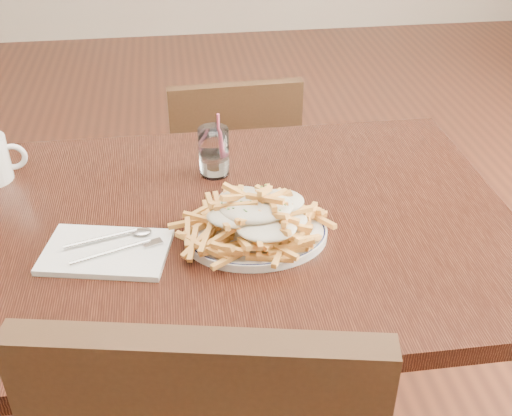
{
  "coord_description": "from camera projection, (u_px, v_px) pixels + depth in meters",
  "views": [
    {
      "loc": [
        -0.06,
        -1.06,
        1.47
      ],
      "look_at": [
        0.07,
        -0.07,
        0.82
      ],
      "focal_mm": 45.0,
      "sensor_mm": 36.0,
      "label": 1
    }
  ],
  "objects": [
    {
      "name": "table",
      "position": [
        217.0,
        252.0,
        1.32
      ],
      "size": [
        1.2,
        0.8,
        0.75
      ],
      "color": "black",
      "rests_on": "ground"
    },
    {
      "name": "water_glass",
      "position": [
        214.0,
        154.0,
        1.41
      ],
      "size": [
        0.07,
        0.07,
        0.15
      ],
      "color": "white",
      "rests_on": "table"
    },
    {
      "name": "cutlery",
      "position": [
        106.0,
        246.0,
        1.18
      ],
      "size": [
        0.19,
        0.12,
        0.01
      ],
      "color": "silver",
      "rests_on": "napkin"
    },
    {
      "name": "fries_plate",
      "position": [
        256.0,
        235.0,
        1.22
      ],
      "size": [
        0.33,
        0.31,
        0.02
      ],
      "color": "silver",
      "rests_on": "table"
    },
    {
      "name": "loaded_fries",
      "position": [
        256.0,
        212.0,
        1.19
      ],
      "size": [
        0.3,
        0.25,
        0.08
      ],
      "color": "gold",
      "rests_on": "fries_plate"
    },
    {
      "name": "chair_far",
      "position": [
        233.0,
        179.0,
        1.99
      ],
      "size": [
        0.39,
        0.39,
        0.8
      ],
      "color": "black",
      "rests_on": "ground"
    },
    {
      "name": "napkin",
      "position": [
        106.0,
        252.0,
        1.18
      ],
      "size": [
        0.25,
        0.19,
        0.01
      ],
      "primitive_type": "cube",
      "rotation": [
        0.0,
        0.0,
        -0.21
      ],
      "color": "silver",
      "rests_on": "table"
    }
  ]
}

